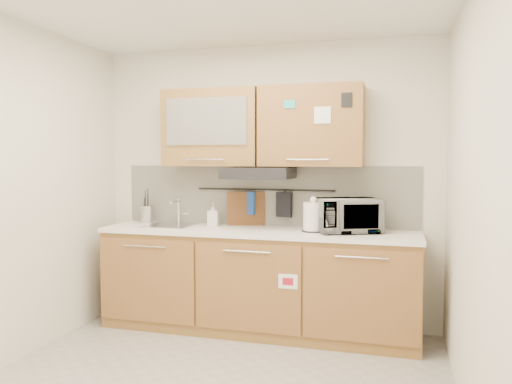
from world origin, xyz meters
The scene contains 19 objects.
wall_back centered at (0.00, 1.50, 1.30)m, with size 3.20×3.20×0.00m, color silver.
wall_left centered at (-1.60, 0.00, 1.30)m, with size 3.00×3.00×0.00m, color silver.
wall_right centered at (1.60, 0.00, 1.30)m, with size 3.00×3.00×0.00m, color silver.
base_cabinet centered at (0.00, 1.19, 0.41)m, with size 2.80×0.64×0.88m.
countertop centered at (0.00, 1.19, 0.90)m, with size 2.82×0.62×0.04m, color white.
backsplash centered at (0.00, 1.49, 1.20)m, with size 2.80×0.02×0.56m, color silver.
upper_cabinets centered at (0.00, 1.32, 1.83)m, with size 1.82×0.37×0.70m.
range_hood centered at (0.00, 1.25, 1.42)m, with size 0.60×0.46×0.10m, color black.
sink centered at (-0.85, 1.21, 0.92)m, with size 0.42×0.40×0.26m.
utensil_rail centered at (0.00, 1.45, 1.26)m, with size 0.02×0.02×1.30m, color black.
utensil_crock centered at (-1.16, 1.35, 1.01)m, with size 0.16×0.16×0.34m.
kettle centered at (0.50, 1.20, 1.04)m, with size 0.22×0.20×0.30m.
toaster centered at (0.76, 1.21, 1.02)m, with size 0.30×0.23×0.20m.
microwave centered at (0.79, 1.24, 1.06)m, with size 0.52×0.35×0.29m, color #999999.
soap_bottle centered at (-0.46, 1.31, 1.03)m, with size 0.10×0.10×0.22m, color #999999.
cutting_board centered at (-0.18, 1.44, 1.02)m, with size 0.36×0.03×0.44m, color brown.
oven_mitt centered at (-0.15, 1.44, 1.13)m, with size 0.13×0.03×0.21m, color navy.
dark_pouch centered at (0.19, 1.44, 1.12)m, with size 0.15×0.04×0.23m, color black.
pot_holder centered at (0.20, 1.44, 1.16)m, with size 0.12×0.02×0.15m, color red.
Camera 1 is at (1.18, -3.04, 1.54)m, focal length 35.00 mm.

